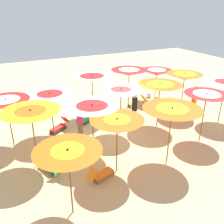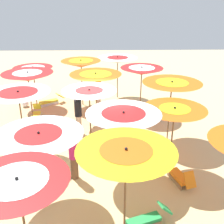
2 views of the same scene
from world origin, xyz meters
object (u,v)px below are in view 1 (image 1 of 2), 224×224
(beach_umbrella_1, at_px, (129,72))
(beach_ball, at_px, (149,95))
(beach_umbrella_6, at_px, (160,87))
(beachgoer_1, at_px, (80,122))
(beach_umbrella_0, at_px, (157,72))
(lounger_1, at_px, (164,100))
(lounger_3, at_px, (137,103))
(beachgoer_2, at_px, (134,108))
(beachgoer_0, at_px, (194,101))
(lounger_2, at_px, (49,167))
(beach_umbrella_12, at_px, (172,112))
(beach_umbrella_8, at_px, (92,110))
(beach_umbrella_3, at_px, (50,97))
(beach_umbrella_14, at_px, (68,157))
(beach_umbrella_4, at_px, (6,104))
(beach_umbrella_7, at_px, (121,92))
(lounger_4, at_px, (59,127))
(beach_umbrella_9, at_px, (31,115))
(beach_umbrella_2, at_px, (92,79))
(beach_umbrella_11, at_px, (206,97))
(lounger_5, at_px, (101,174))
(beach_umbrella_13, at_px, (117,124))
(lounger_0, at_px, (86,119))
(beach_umbrella_5, at_px, (185,77))

(beach_umbrella_1, xyz_separation_m, beach_ball, (2.24, 0.97, -2.10))
(beach_umbrella_6, height_order, beachgoer_1, beach_umbrella_6)
(beach_umbrella_0, bearing_deg, beachgoer_1, -157.14)
(lounger_1, height_order, lounger_3, lounger_3)
(beach_umbrella_6, height_order, beachgoer_2, beach_umbrella_6)
(beach_umbrella_0, bearing_deg, beachgoer_0, -84.50)
(beach_umbrella_0, bearing_deg, lounger_1, -70.12)
(lounger_1, xyz_separation_m, lounger_3, (-1.89, 0.34, 0.01))
(lounger_3, bearing_deg, lounger_2, 27.57)
(beach_umbrella_6, bearing_deg, beach_umbrella_12, -118.51)
(beach_umbrella_8, bearing_deg, beach_umbrella_6, 13.12)
(beach_umbrella_3, distance_m, beachgoer_0, 7.92)
(beach_umbrella_14, height_order, lounger_2, beach_umbrella_14)
(beach_umbrella_4, xyz_separation_m, beachgoer_1, (3.06, -0.68, -1.21))
(beach_umbrella_14, bearing_deg, beach_umbrella_12, 11.47)
(beach_umbrella_7, xyz_separation_m, beach_ball, (4.22, 3.67, -1.98))
(beach_umbrella_4, height_order, beachgoer_0, beach_umbrella_4)
(beach_umbrella_1, relative_size, beachgoer_0, 1.33)
(beach_umbrella_1, xyz_separation_m, beach_umbrella_12, (-1.44, -5.81, -0.01))
(lounger_4, distance_m, beachgoer_2, 4.08)
(beach_umbrella_7, xyz_separation_m, beach_umbrella_9, (-4.32, -1.01, 0.08))
(beach_umbrella_2, relative_size, beach_umbrella_9, 1.01)
(beach_umbrella_1, xyz_separation_m, beach_umbrella_9, (-6.30, -3.71, -0.03))
(beach_umbrella_11, height_order, beach_umbrella_12, beach_umbrella_12)
(lounger_5, bearing_deg, beach_umbrella_1, 35.03)
(beach_umbrella_6, xyz_separation_m, beach_umbrella_9, (-6.46, -0.85, 0.06))
(beach_umbrella_0, height_order, lounger_1, beach_umbrella_0)
(beach_umbrella_2, distance_m, beach_ball, 5.37)
(beach_umbrella_2, bearing_deg, beach_umbrella_13, -101.75)
(beach_umbrella_3, bearing_deg, beach_umbrella_4, -179.57)
(beach_umbrella_0, relative_size, beachgoer_2, 1.25)
(lounger_4, xyz_separation_m, beachgoer_2, (3.89, -1.01, 0.70))
(beach_umbrella_0, distance_m, beachgoer_0, 3.41)
(beach_umbrella_1, xyz_separation_m, beachgoer_0, (2.61, -2.90, -1.28))
(lounger_0, bearing_deg, lounger_1, -26.96)
(beach_umbrella_7, bearing_deg, beach_umbrella_12, -80.05)
(beach_umbrella_6, xyz_separation_m, beachgoer_2, (-1.01, 0.73, -1.28))
(beach_umbrella_7, bearing_deg, beach_ball, 41.02)
(beach_umbrella_4, height_order, beach_umbrella_13, beach_umbrella_4)
(lounger_2, height_order, beachgoer_2, beachgoer_2)
(beach_umbrella_3, bearing_deg, beach_umbrella_13, -68.20)
(beach_umbrella_2, height_order, beachgoer_1, beach_umbrella_2)
(beach_umbrella_4, distance_m, lounger_0, 4.35)
(beach_umbrella_14, relative_size, lounger_2, 1.88)
(beach_umbrella_14, distance_m, lounger_0, 6.67)
(beach_umbrella_6, distance_m, beach_umbrella_9, 6.52)
(lounger_2, relative_size, beach_ball, 3.52)
(beach_umbrella_1, bearing_deg, beachgoer_0, -48.03)
(beach_umbrella_5, xyz_separation_m, beach_umbrella_12, (-3.92, -3.76, 0.04))
(lounger_2, xyz_separation_m, beach_ball, (8.23, 5.28, -0.02))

